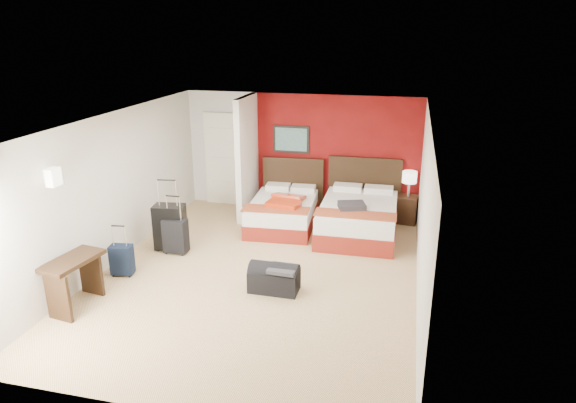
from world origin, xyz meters
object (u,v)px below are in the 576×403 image
(bed_right, at_px, (358,219))
(red_suitcase_open, at_px, (286,200))
(duffel_bag, at_px, (274,279))
(nightstand, at_px, (407,209))
(desk, at_px, (75,283))
(suitcase_black, at_px, (170,228))
(bed_left, at_px, (283,214))
(table_lamp, at_px, (409,184))
(suitcase_navy, at_px, (122,261))
(suitcase_charcoal, at_px, (176,237))

(bed_right, xyz_separation_m, red_suitcase_open, (-1.41, -0.03, 0.28))
(duffel_bag, bearing_deg, red_suitcase_open, 100.10)
(nightstand, xyz_separation_m, desk, (-4.52, -4.51, 0.09))
(nightstand, bearing_deg, desk, -128.39)
(suitcase_black, distance_m, desk, 2.19)
(bed_left, distance_m, red_suitcase_open, 0.35)
(table_lamp, bearing_deg, suitcase_navy, -141.69)
(bed_right, height_order, suitcase_charcoal, bed_right)
(red_suitcase_open, distance_m, nightstand, 2.50)
(bed_right, bearing_deg, red_suitcase_open, -179.63)
(table_lamp, bearing_deg, suitcase_charcoal, -147.66)
(nightstand, xyz_separation_m, duffel_bag, (-1.89, -3.41, -0.09))
(red_suitcase_open, distance_m, suitcase_navy, 3.33)
(table_lamp, distance_m, desk, 6.40)
(suitcase_black, height_order, duffel_bag, suitcase_black)
(bed_right, bearing_deg, suitcase_black, -155.81)
(bed_right, height_order, desk, desk)
(bed_right, relative_size, suitcase_black, 2.54)
(table_lamp, height_order, desk, table_lamp)
(suitcase_black, relative_size, duffel_bag, 1.08)
(duffel_bag, bearing_deg, desk, -156.79)
(bed_left, relative_size, suitcase_black, 2.20)
(nightstand, distance_m, desk, 6.38)
(duffel_bag, bearing_deg, bed_left, 101.87)
(suitcase_charcoal, bearing_deg, bed_right, 28.02)
(red_suitcase_open, height_order, desk, desk)
(desk, bearing_deg, bed_right, 54.03)
(table_lamp, height_order, suitcase_black, table_lamp)
(table_lamp, height_order, duffel_bag, table_lamp)
(bed_right, xyz_separation_m, suitcase_navy, (-3.50, -2.60, -0.07))
(nightstand, distance_m, table_lamp, 0.54)
(suitcase_black, bearing_deg, bed_left, 35.26)
(suitcase_charcoal, relative_size, duffel_bag, 0.81)
(suitcase_black, height_order, suitcase_charcoal, suitcase_black)
(bed_left, bearing_deg, table_lamp, 14.64)
(desk, bearing_deg, nightstand, 53.82)
(bed_left, xyz_separation_m, suitcase_navy, (-1.99, -2.67, -0.02))
(suitcase_black, relative_size, suitcase_charcoal, 1.34)
(nightstand, xyz_separation_m, suitcase_charcoal, (-3.93, -2.49, 0.02))
(red_suitcase_open, xyz_separation_m, suitcase_black, (-1.78, -1.46, -0.18))
(duffel_bag, relative_size, desk, 0.83)
(suitcase_navy, xyz_separation_m, desk, (-0.12, -1.03, 0.13))
(bed_left, distance_m, nightstand, 2.54)
(table_lamp, xyz_separation_m, duffel_bag, (-1.89, -3.41, -0.63))
(suitcase_black, relative_size, desk, 0.90)
(bed_right, height_order, red_suitcase_open, red_suitcase_open)
(bed_right, bearing_deg, suitcase_navy, -144.15)
(red_suitcase_open, relative_size, desk, 0.94)
(suitcase_charcoal, bearing_deg, suitcase_black, 141.40)
(bed_left, distance_m, suitcase_navy, 3.33)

